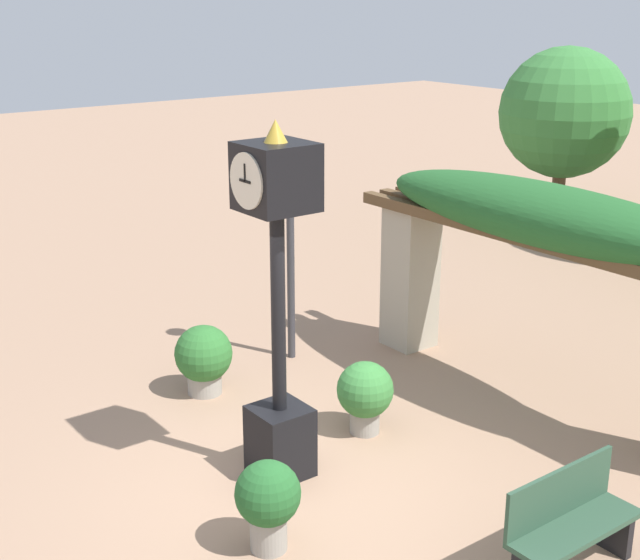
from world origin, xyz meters
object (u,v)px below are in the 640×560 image
object	(u,v)px
pedestal_clock	(278,300)
potted_plant_far_left	(268,499)
lamp_post	(290,216)
park_bench	(570,524)
potted_plant_near_right	(365,393)
potted_plant_near_left	(204,357)

from	to	relation	value
pedestal_clock	potted_plant_far_left	bearing A→B (deg)	-39.28
lamp_post	pedestal_clock	bearing A→B (deg)	-37.42
park_bench	lamp_post	world-z (taller)	lamp_post
park_bench	potted_plant_near_right	bearing A→B (deg)	85.94
potted_plant_near_right	park_bench	xyz separation A→B (m)	(2.92, -0.21, -0.05)
potted_plant_near_right	park_bench	bearing A→B (deg)	-4.06
potted_plant_far_left	lamp_post	bearing A→B (deg)	142.03
potted_plant_near_left	park_bench	xyz separation A→B (m)	(4.87, 0.70, -0.05)
pedestal_clock	park_bench	distance (m)	3.27
potted_plant_near_left	lamp_post	distance (m)	2.11
potted_plant_near_right	potted_plant_far_left	xyz separation A→B (m)	(1.17, -2.06, 0.02)
lamp_post	park_bench	bearing A→B (deg)	-8.80
potted_plant_far_left	park_bench	distance (m)	2.55
potted_plant_far_left	park_bench	xyz separation A→B (m)	(1.75, 1.86, -0.07)
potted_plant_near_left	park_bench	world-z (taller)	park_bench
pedestal_clock	lamp_post	xyz separation A→B (m)	(-2.40, 1.84, 0.07)
potted_plant_near_left	park_bench	distance (m)	4.92
park_bench	pedestal_clock	bearing A→B (deg)	110.82
potted_plant_near_right	park_bench	size ratio (longest dim) A/B	0.63
pedestal_clock	potted_plant_near_right	distance (m)	1.88
potted_plant_near_right	lamp_post	bearing A→B (deg)	165.20
potted_plant_near_left	potted_plant_near_right	bearing A→B (deg)	24.89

